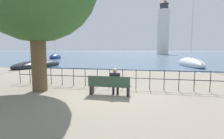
# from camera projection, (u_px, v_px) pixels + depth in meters

# --- Properties ---
(ground_plane) EXTENTS (1000.00, 1000.00, 0.00)m
(ground_plane) POSITION_uv_depth(u_px,v_px,m) (110.00, 95.00, 8.17)
(ground_plane) COLOR gray
(harbor_water) EXTENTS (600.00, 300.00, 0.01)m
(harbor_water) POSITION_uv_depth(u_px,v_px,m) (149.00, 52.00, 163.06)
(harbor_water) COLOR #47607A
(harbor_water) RESTS_ON ground_plane
(park_bench) EXTENTS (1.95, 0.45, 0.90)m
(park_bench) POSITION_uv_depth(u_px,v_px,m) (109.00, 86.00, 8.06)
(park_bench) COLOR #334C38
(park_bench) RESTS_ON ground_plane
(seated_person_left) EXTENTS (0.46, 0.35, 1.25)m
(seated_person_left) POSITION_uv_depth(u_px,v_px,m) (115.00, 80.00, 8.05)
(seated_person_left) COLOR black
(seated_person_left) RESTS_ON ground_plane
(promenade_railing) EXTENTS (12.39, 0.04, 1.05)m
(promenade_railing) POSITION_uv_depth(u_px,v_px,m) (116.00, 75.00, 9.59)
(promenade_railing) COLOR black
(promenade_railing) RESTS_ON ground_plane
(sailboat_0) EXTENTS (3.28, 8.12, 12.50)m
(sailboat_0) POSITION_uv_depth(u_px,v_px,m) (38.00, 65.00, 21.57)
(sailboat_0) COLOR black
(sailboat_0) RESTS_ON ground_plane
(sailboat_1) EXTENTS (3.51, 5.55, 9.45)m
(sailboat_1) POSITION_uv_depth(u_px,v_px,m) (55.00, 57.00, 42.50)
(sailboat_1) COLOR navy
(sailboat_1) RESTS_ON ground_plane
(sailboat_2) EXTENTS (2.92, 8.92, 11.19)m
(sailboat_2) POSITION_uv_depth(u_px,v_px,m) (190.00, 63.00, 23.33)
(sailboat_2) COLOR silver
(sailboat_2) RESTS_ON ground_plane
(harbor_lighthouse) EXTENTS (5.75, 5.75, 26.93)m
(harbor_lighthouse) POSITION_uv_depth(u_px,v_px,m) (163.00, 29.00, 87.30)
(harbor_lighthouse) COLOR silver
(harbor_lighthouse) RESTS_ON ground_plane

